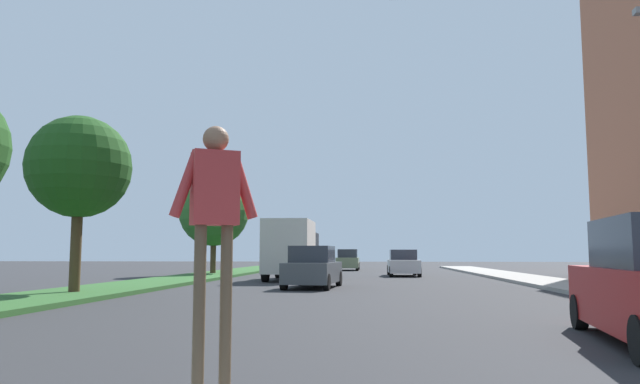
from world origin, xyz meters
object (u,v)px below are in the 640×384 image
(sedan_distant, at_px, (403,264))
(tree_far, at_px, (79,167))
(tree_distant, at_px, (214,211))
(pedestrian_performer, at_px, (214,224))
(sedan_midblock, at_px, (313,268))
(truck_box_delivery, at_px, (292,249))
(sedan_far_horizon, at_px, (348,261))

(sedan_distant, bearing_deg, tree_far, -122.91)
(tree_distant, relative_size, pedestrian_performer, 2.50)
(pedestrian_performer, xyz_separation_m, sedan_midblock, (-1.10, 19.19, -0.87))
(sedan_midblock, relative_size, truck_box_delivery, 0.70)
(tree_far, xyz_separation_m, pedestrian_performer, (8.53, -13.94, -2.64))
(sedan_distant, height_order, sedan_far_horizon, sedan_far_horizon)
(tree_far, xyz_separation_m, truck_box_delivery, (5.63, 11.98, -2.67))
(sedan_midblock, distance_m, sedan_distant, 13.73)
(tree_distant, distance_m, pedestrian_performer, 33.35)
(tree_far, height_order, sedan_midblock, tree_far)
(pedestrian_performer, distance_m, sedan_distant, 32.38)
(tree_distant, height_order, sedan_far_horizon, tree_distant)
(sedan_far_horizon, relative_size, truck_box_delivery, 0.68)
(tree_distant, bearing_deg, truck_box_delivery, -46.01)
(tree_far, relative_size, sedan_distant, 1.35)
(pedestrian_performer, distance_m, sedan_far_horizon, 44.03)
(tree_far, height_order, sedan_distant, tree_far)
(tree_distant, distance_m, truck_box_delivery, 8.90)
(tree_far, xyz_separation_m, sedan_distant, (11.82, 18.26, -3.54))
(tree_far, height_order, sedan_far_horizon, tree_far)
(pedestrian_performer, height_order, sedan_midblock, pedestrian_performer)
(tree_distant, xyz_separation_m, sedan_midblock, (7.74, -12.88, -3.32))
(tree_far, bearing_deg, sedan_far_horizon, 75.33)
(pedestrian_performer, bearing_deg, truck_box_delivery, 96.39)
(tree_far, height_order, truck_box_delivery, tree_far)
(pedestrian_performer, relative_size, sedan_distant, 0.57)
(sedan_midblock, height_order, sedan_distant, sedan_midblock)
(tree_distant, relative_size, sedan_midblock, 1.44)
(sedan_midblock, distance_m, truck_box_delivery, 7.02)
(truck_box_delivery, bearing_deg, tree_distant, 133.99)
(tree_far, xyz_separation_m, tree_distant, (-0.31, 18.13, -0.19))
(pedestrian_performer, relative_size, truck_box_delivery, 0.40)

